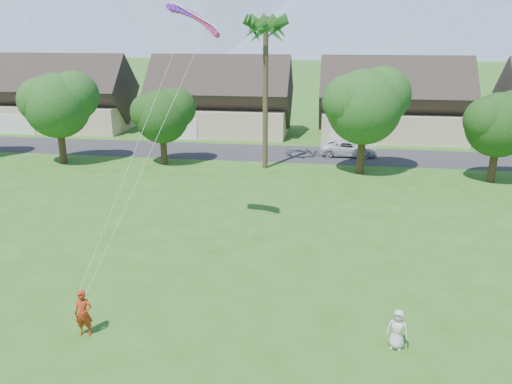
% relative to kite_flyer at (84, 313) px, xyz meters
% --- Properties ---
extents(street, '(90.00, 7.00, 0.01)m').
position_rel_kite_flyer_xyz_m(street, '(5.59, 31.15, -0.93)').
color(street, '#2D2D30').
rests_on(street, ground).
extents(kite_flyer, '(0.73, 0.53, 1.87)m').
position_rel_kite_flyer_xyz_m(kite_flyer, '(0.00, 0.00, 0.00)').
color(kite_flyer, '#A22E12').
rests_on(kite_flyer, ground).
extents(watcher, '(0.87, 0.69, 1.57)m').
position_rel_kite_flyer_xyz_m(watcher, '(11.79, 0.93, -0.15)').
color(watcher, silver).
rests_on(watcher, ground).
extents(parked_car, '(5.31, 2.60, 1.45)m').
position_rel_kite_flyer_xyz_m(parked_car, '(10.76, 31.15, -0.21)').
color(parked_car, silver).
rests_on(parked_car, ground).
extents(houses_row, '(72.75, 8.19, 8.86)m').
position_rel_kite_flyer_xyz_m(houses_row, '(6.09, 40.14, 2.51)').
color(houses_row, beige).
rests_on(houses_row, ground).
extents(tree_row, '(62.27, 6.67, 8.45)m').
position_rel_kite_flyer_xyz_m(tree_row, '(4.45, 25.07, 3.95)').
color(tree_row, '#47301C').
rests_on(tree_row, ground).
extents(fan_palm, '(3.00, 3.00, 13.80)m').
position_rel_kite_flyer_xyz_m(fan_palm, '(3.59, 25.65, 10.86)').
color(fan_palm, '#4C3D26').
rests_on(fan_palm, ground).
extents(parafoil_kite, '(2.78, 1.01, 0.50)m').
position_rel_kite_flyer_xyz_m(parafoil_kite, '(2.16, 9.89, 10.96)').
color(parafoil_kite, '#7A1BD1').
rests_on(parafoil_kite, ground).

